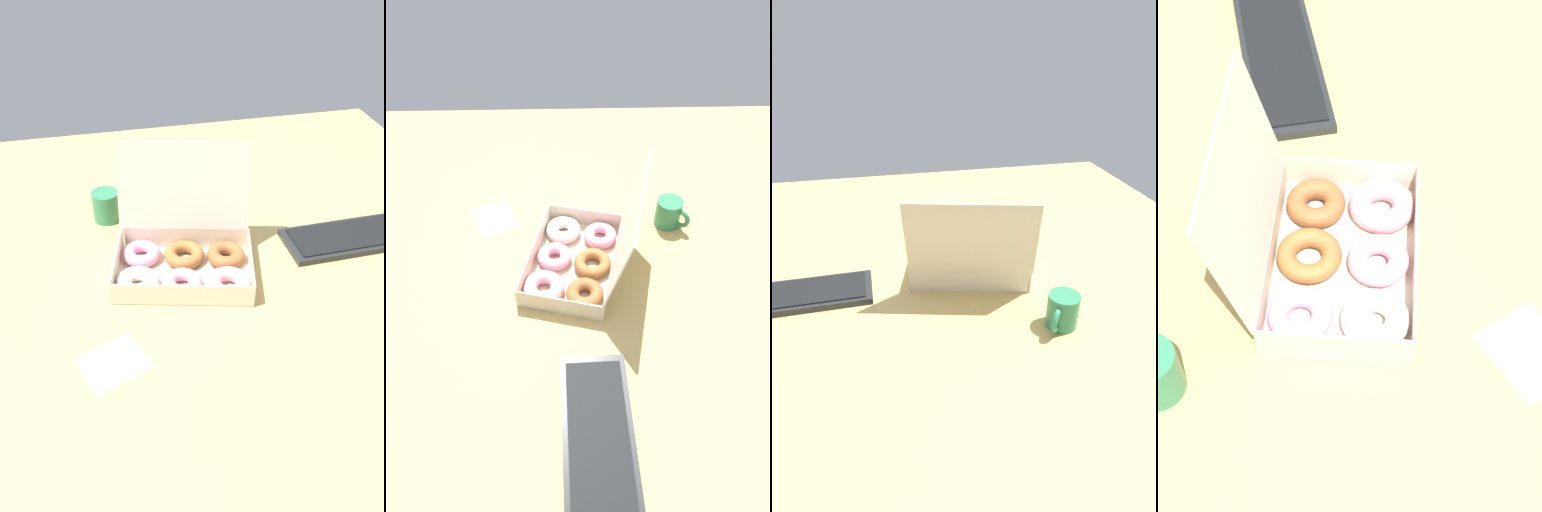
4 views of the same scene
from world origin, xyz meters
TOP-DOWN VIEW (x-y plane):
  - ground_plane at (0.00, 0.00)cm, footprint 180.00×180.00cm
  - donut_box at (-2.42, 3.73)cm, footprint 39.02×34.86cm
  - keyboard at (47.81, 6.95)cm, footprint 43.92×15.78cm
  - paper_napkin at (-22.77, -21.52)cm, footprint 16.20×15.15cm

SIDE VIEW (x-z plane):
  - ground_plane at x=0.00cm, z-range -2.00..0.00cm
  - paper_napkin at x=-22.77cm, z-range 0.00..0.15cm
  - keyboard at x=47.81cm, z-range -0.04..2.16cm
  - donut_box at x=-2.42cm, z-range -10.58..17.76cm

